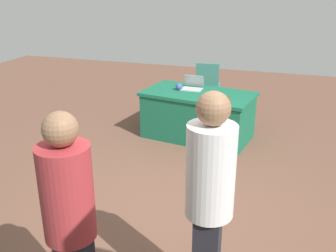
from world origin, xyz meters
The scene contains 8 objects.
ground_plane centered at (0.00, 0.00, 0.00)m, with size 14.40×14.40×0.00m, color brown.
table_foreground centered at (0.21, -2.19, 0.37)m, with size 1.80×1.16×0.74m.
chair_aisle centered at (0.35, -3.51, 0.54)m, with size 0.49×0.49×0.94m.
person_presenter centered at (-0.68, 1.14, 0.98)m, with size 0.36×0.36×1.74m.
person_attendee_standing centered at (0.14, 1.62, 0.94)m, with size 0.47×0.47×1.68m.
laptop_silver centered at (0.35, -2.35, 0.78)m, with size 0.32×0.30×0.21m.
yarn_ball centered at (0.54, -2.23, 0.80)m, with size 0.11×0.11×0.11m, color #3F5999.
scissors_red centered at (-0.24, -1.97, 0.74)m, with size 0.18×0.04×0.01m, color red.
Camera 1 is at (-1.13, 3.46, 2.41)m, focal length 41.62 mm.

